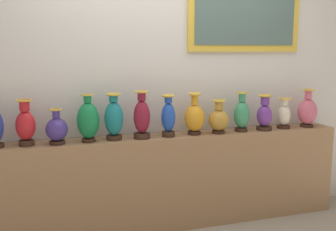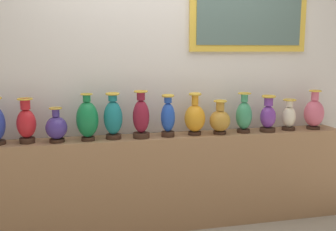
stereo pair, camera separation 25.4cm
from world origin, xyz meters
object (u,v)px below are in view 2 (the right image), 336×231
(vase_indigo, at_px, (56,128))
(vase_emerald, at_px, (87,119))
(vase_ochre, at_px, (220,120))
(vase_amber, at_px, (195,117))
(vase_sapphire, at_px, (168,117))
(vase_jade, at_px, (244,115))
(vase_rose, at_px, (314,113))
(vase_violet, at_px, (268,116))
(vase_crimson, at_px, (26,123))
(vase_ivory, at_px, (289,116))
(vase_burgundy, at_px, (141,117))
(vase_teal, at_px, (113,118))

(vase_indigo, distance_m, vase_emerald, 0.26)
(vase_indigo, distance_m, vase_ochre, 1.41)
(vase_amber, bearing_deg, vase_sapphire, -176.54)
(vase_sapphire, relative_size, vase_jade, 1.01)
(vase_amber, height_order, vase_rose, vase_amber)
(vase_sapphire, bearing_deg, vase_jade, 0.81)
(vase_violet, height_order, vase_rose, vase_rose)
(vase_ochre, height_order, vase_rose, vase_rose)
(vase_sapphire, bearing_deg, vase_amber, 3.46)
(vase_crimson, distance_m, vase_ivory, 2.34)
(vase_ivory, xyz_separation_m, vase_rose, (0.26, -0.01, 0.03))
(vase_emerald, xyz_separation_m, vase_ochre, (1.16, -0.01, -0.05))
(vase_burgundy, relative_size, vase_jade, 1.11)
(vase_crimson, distance_m, vase_ochre, 1.64)
(vase_teal, distance_m, vase_violet, 1.42)
(vase_burgundy, bearing_deg, vase_teal, 175.62)
(vase_burgundy, xyz_separation_m, vase_sapphire, (0.23, -0.00, -0.01))
(vase_jade, bearing_deg, vase_crimson, 179.63)
(vase_burgundy, xyz_separation_m, vase_ochre, (0.71, -0.00, -0.05))
(vase_jade, bearing_deg, vase_ivory, 1.52)
(vase_crimson, bearing_deg, vase_ochre, -0.86)
(vase_ochre, xyz_separation_m, vase_ivory, (0.70, 0.02, 0.00))
(vase_sapphire, relative_size, vase_ivory, 1.26)
(vase_crimson, height_order, vase_rose, vase_rose)
(vase_emerald, bearing_deg, vase_ivory, 0.57)
(vase_ochre, distance_m, vase_rose, 0.95)
(vase_burgundy, bearing_deg, vase_indigo, -179.94)
(vase_indigo, distance_m, vase_jade, 1.65)
(vase_crimson, xyz_separation_m, vase_jade, (1.88, -0.01, -0.00))
(vase_amber, height_order, vase_jade, vase_amber)
(vase_emerald, xyz_separation_m, vase_rose, (2.11, 0.01, -0.02))
(vase_burgundy, distance_m, vase_rose, 1.66)
(vase_ochre, height_order, vase_violet, vase_violet)
(vase_ochre, bearing_deg, vase_burgundy, 179.60)
(vase_crimson, xyz_separation_m, vase_teal, (0.69, -0.00, 0.02))
(vase_crimson, xyz_separation_m, vase_ivory, (2.34, 0.00, -0.03))
(vase_jade, bearing_deg, vase_rose, 0.01)
(vase_amber, bearing_deg, vase_emerald, -179.31)
(vase_emerald, height_order, vase_amber, vase_emerald)
(vase_jade, relative_size, vase_rose, 0.98)
(vase_emerald, relative_size, vase_amber, 1.05)
(vase_emerald, bearing_deg, vase_burgundy, -0.17)
(vase_emerald, relative_size, vase_sapphire, 1.07)
(vase_crimson, relative_size, vase_amber, 0.98)
(vase_jade, distance_m, vase_rose, 0.72)
(vase_emerald, distance_m, vase_amber, 0.93)
(vase_burgundy, height_order, vase_violet, vase_burgundy)
(vase_jade, distance_m, vase_ivory, 0.46)
(vase_crimson, relative_size, vase_indigo, 1.28)
(vase_amber, xyz_separation_m, vase_rose, (1.18, -0.00, 0.00))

